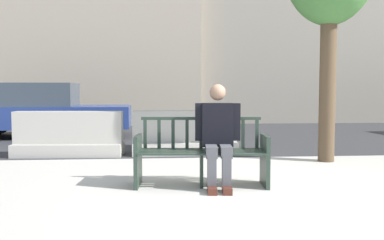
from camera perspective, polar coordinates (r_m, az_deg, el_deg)
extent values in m
plane|color=#B7B2A8|center=(5.33, 9.73, -9.50)|extent=(200.00, 200.00, 0.00)
cube|color=#333335|center=(13.83, 0.75, -1.09)|extent=(120.00, 12.00, 0.01)
cube|color=#28382D|center=(5.58, -7.22, -5.40)|extent=(0.09, 0.52, 0.66)
cube|color=#28382D|center=(5.62, 9.69, -5.35)|extent=(0.09, 0.52, 0.66)
cube|color=#28382D|center=(5.56, 1.26, -6.51)|extent=(0.06, 0.33, 0.45)
cube|color=#28382D|center=(5.29, 1.33, -4.58)|extent=(1.60, 0.19, 0.02)
cube|color=#28382D|center=(5.41, 1.30, -4.40)|extent=(1.60, 0.19, 0.02)
cube|color=#28382D|center=(5.52, 1.27, -4.23)|extent=(1.60, 0.19, 0.02)
cube|color=#28382D|center=(5.63, 1.24, -4.06)|extent=(1.60, 0.19, 0.02)
cube|color=#28382D|center=(5.75, 1.21, -3.90)|extent=(1.60, 0.19, 0.02)
cube|color=#28382D|center=(5.71, 1.21, 0.21)|extent=(1.60, 0.16, 0.04)
cube|color=#28382D|center=(5.76, -6.27, -1.87)|extent=(0.05, 0.03, 0.38)
cube|color=#28382D|center=(5.75, -4.41, -1.88)|extent=(0.05, 0.03, 0.38)
cube|color=#28382D|center=(5.73, -2.54, -1.88)|extent=(0.05, 0.03, 0.38)
cube|color=#28382D|center=(5.73, -0.67, -1.88)|extent=(0.05, 0.03, 0.38)
cube|color=#28382D|center=(5.73, 1.21, -1.88)|extent=(0.05, 0.03, 0.38)
cube|color=#28382D|center=(5.74, 3.08, -1.88)|extent=(0.05, 0.03, 0.38)
cube|color=#28382D|center=(5.75, 4.95, -1.87)|extent=(0.05, 0.03, 0.38)
cube|color=#28382D|center=(5.77, 6.80, -1.87)|extent=(0.05, 0.03, 0.38)
cube|color=#28382D|center=(5.80, 8.64, -1.86)|extent=(0.05, 0.03, 0.38)
cube|color=#28382D|center=(5.51, -7.28, -2.20)|extent=(0.09, 0.46, 0.03)
cube|color=#28382D|center=(5.56, 9.77, -2.18)|extent=(0.09, 0.46, 0.03)
cube|color=black|center=(5.56, 3.40, -0.62)|extent=(0.42, 0.27, 0.56)
sphere|color=#9E755B|center=(5.52, 3.44, 3.71)|extent=(0.21, 0.21, 0.21)
cube|color=#4C4C51|center=(5.37, 2.58, -4.12)|extent=(0.17, 0.45, 0.14)
cube|color=#4C4C51|center=(5.38, 4.50, -4.11)|extent=(0.17, 0.45, 0.14)
cube|color=#4C4C51|center=(5.25, 2.66, -7.14)|extent=(0.12, 0.12, 0.45)
cube|color=#4C4C51|center=(5.26, 4.63, -7.12)|extent=(0.12, 0.12, 0.45)
cube|color=#4C2319|center=(5.21, 2.70, -9.30)|extent=(0.13, 0.27, 0.08)
cube|color=#4C2319|center=(5.22, 4.70, -9.28)|extent=(0.13, 0.27, 0.08)
cube|color=black|center=(5.52, 0.88, -0.24)|extent=(0.10, 0.13, 0.48)
cube|color=black|center=(5.55, 5.95, -0.23)|extent=(0.10, 0.13, 0.48)
cube|color=#ADA89E|center=(8.31, -0.98, -3.72)|extent=(2.01, 0.71, 0.24)
cube|color=#ADA89E|center=(8.26, -0.98, -0.83)|extent=(2.00, 0.33, 0.60)
cube|color=#ADA89E|center=(8.40, -16.06, -3.79)|extent=(2.03, 0.77, 0.24)
cube|color=#ADA89E|center=(8.35, -16.12, -0.93)|extent=(2.01, 0.39, 0.60)
cylinder|color=brown|center=(7.74, 17.63, 5.19)|extent=(0.28, 0.28, 2.84)
cube|color=navy|center=(11.85, -19.34, 0.42)|extent=(4.60, 1.81, 0.56)
cube|color=#38424C|center=(11.87, -20.26, 3.20)|extent=(2.12, 1.55, 0.60)
cylinder|color=black|center=(12.42, -12.09, -0.30)|extent=(0.64, 0.23, 0.64)
cylinder|color=black|center=(10.82, -13.00, -0.94)|extent=(0.64, 0.23, 0.64)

